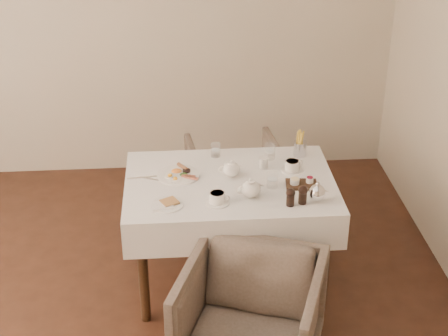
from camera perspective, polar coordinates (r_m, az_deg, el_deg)
name	(u,v)px	position (r m, az deg, el deg)	size (l,w,h in m)	color
table	(230,198)	(4.24, 0.49, -2.47)	(1.28, 0.88, 0.75)	black
armchair_near	(250,320)	(3.78, 2.21, -12.52)	(0.72, 0.74, 0.67)	#4D4338
armchair_far	(235,182)	(5.08, 0.92, -1.21)	(0.65, 0.67, 0.61)	#4D4338
breakfast_plate	(179,174)	(4.24, -3.79, -0.53)	(0.26, 0.26, 0.03)	white
side_plate	(166,204)	(3.94, -4.80, -3.04)	(0.19, 0.18, 0.02)	white
teapot_centre	(231,168)	(4.20, 0.61, 0.00)	(0.15, 0.11, 0.12)	white
teapot_front	(251,188)	(3.99, 2.23, -1.63)	(0.16, 0.12, 0.13)	white
creamer	(263,163)	(4.32, 3.29, 0.45)	(0.06, 0.06, 0.07)	white
teacup_near	(217,198)	(3.94, -0.57, -2.55)	(0.14, 0.14, 0.07)	white
teacup_far	(292,166)	(4.30, 5.70, 0.15)	(0.14, 0.14, 0.07)	white
glass_left	(216,150)	(4.45, -0.70, 1.50)	(0.06, 0.06, 0.09)	silver
glass_mid	(272,180)	(4.11, 4.04, -0.97)	(0.07, 0.07, 0.10)	silver
glass_right	(270,151)	(4.43, 3.82, 1.38)	(0.07, 0.07, 0.10)	silver
condiment_board	(301,183)	(4.15, 6.43, -1.28)	(0.20, 0.14, 0.05)	black
pepper_mill_left	(290,197)	(3.93, 5.54, -2.41)	(0.05, 0.05, 0.11)	black
pepper_mill_right	(303,195)	(3.95, 6.57, -2.21)	(0.06, 0.06, 0.11)	black
silver_pot	(317,192)	(3.98, 7.75, -1.95)	(0.12, 0.10, 0.13)	white
fries_cup	(300,145)	(4.47, 6.35, 1.93)	(0.08, 0.08, 0.18)	silver
cutlery_fork	(143,177)	(4.24, -6.71, -0.78)	(0.02, 0.20, 0.00)	silver
cutlery_knife	(153,179)	(4.22, -5.91, -0.95)	(0.01, 0.18, 0.00)	silver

